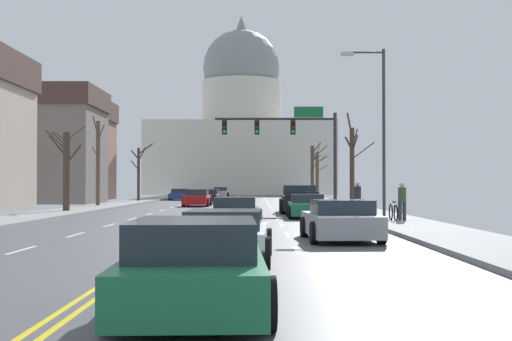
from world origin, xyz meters
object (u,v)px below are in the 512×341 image
object	(u,v)px
sedan_oncoming_01	(208,197)
pedestrian_01	(401,199)
signal_gantry	(290,135)
sedan_near_01	(306,207)
sedan_near_03	(340,221)
sedan_near_04	(224,237)
sedan_oncoming_02	(179,195)
bicycle_parked	(392,212)
pickup_truck_near_00	(299,200)
sedan_oncoming_03	(220,193)
sedan_near_02	(235,212)
street_lamp_right	(377,118)
sedan_near_05	(195,267)
sedan_oncoming_00	(196,198)
pedestrian_00	(357,196)

from	to	relation	value
sedan_oncoming_01	pedestrian_01	bearing A→B (deg)	-71.87
signal_gantry	pedestrian_01	xyz separation A→B (m)	(3.91, -15.30, -3.83)
sedan_near_01	sedan_near_03	bearing A→B (deg)	-89.99
sedan_near_04	sedan_oncoming_02	distance (m)	56.65
sedan_oncoming_01	bicycle_parked	world-z (taller)	sedan_oncoming_01
pickup_truck_near_00	sedan_oncoming_02	size ratio (longest dim) A/B	1.28
sedan_oncoming_03	sedan_near_02	bearing A→B (deg)	-86.41
signal_gantry	street_lamp_right	world-z (taller)	street_lamp_right
signal_gantry	sedan_oncoming_02	xyz separation A→B (m)	(-10.16, 26.78, -4.31)
street_lamp_right	bicycle_parked	xyz separation A→B (m)	(0.31, -1.77, -4.14)
pickup_truck_near_00	pedestrian_01	bearing A→B (deg)	-71.32
pedestrian_01	bicycle_parked	world-z (taller)	pedestrian_01
signal_gantry	sedan_near_05	bearing A→B (deg)	-95.02
pickup_truck_near_00	sedan_oncoming_00	distance (m)	13.78
sedan_near_04	sedan_oncoming_02	size ratio (longest dim) A/B	0.96
signal_gantry	sedan_oncoming_00	world-z (taller)	signal_gantry
sedan_near_04	sedan_oncoming_03	distance (m)	69.07
sedan_near_01	sedan_near_02	bearing A→B (deg)	-117.11
street_lamp_right	sedan_oncoming_02	world-z (taller)	street_lamp_right
sedan_near_03	pedestrian_00	xyz separation A→B (m)	(2.82, 15.45, 0.47)
sedan_near_05	pedestrian_01	xyz separation A→B (m)	(7.00, 19.83, 0.45)
sedan_near_02	pedestrian_01	world-z (taller)	pedestrian_01
sedan_oncoming_00	sedan_oncoming_03	size ratio (longest dim) A/B	1.02
sedan_near_04	sedan_near_03	bearing A→B (deg)	60.03
street_lamp_right	pedestrian_00	xyz separation A→B (m)	(-0.14, 5.25, -3.58)
sedan_oncoming_00	pedestrian_01	distance (m)	25.08
pickup_truck_near_00	sedan_near_02	distance (m)	12.89
sedan_near_03	sedan_oncoming_01	bearing A→B (deg)	99.44
sedan_near_02	sedan_oncoming_03	size ratio (longest dim) A/B	1.00
sedan_oncoming_01	sedan_near_04	bearing A→B (deg)	-85.63
sedan_oncoming_01	sedan_oncoming_03	distance (m)	23.24
sedan_near_04	sedan_oncoming_01	bearing A→B (deg)	94.37
signal_gantry	sedan_near_04	size ratio (longest dim) A/B	1.85
sedan_near_02	sedan_near_04	distance (m)	12.50
sedan_oncoming_00	sedan_oncoming_01	bearing A→B (deg)	88.19
street_lamp_right	sedan_oncoming_03	world-z (taller)	street_lamp_right
sedan_near_05	sedan_oncoming_02	bearing A→B (deg)	96.52
sedan_near_05	sedan_oncoming_01	size ratio (longest dim) A/B	1.00
sedan_near_02	signal_gantry	bearing A→B (deg)	79.62
sedan_oncoming_01	sedan_oncoming_02	distance (m)	11.10
street_lamp_right	sedan_near_03	xyz separation A→B (m)	(-2.96, -10.20, -4.05)
sedan_oncoming_02	bicycle_parked	world-z (taller)	sedan_oncoming_02
sedan_oncoming_02	pedestrian_00	distance (m)	37.61
sedan_near_03	bicycle_parked	world-z (taller)	sedan_near_03
sedan_oncoming_03	street_lamp_right	bearing A→B (deg)	-79.52
sedan_near_01	pedestrian_01	world-z (taller)	pedestrian_01
sedan_near_01	sedan_oncoming_03	distance (m)	50.42
sedan_near_02	sedan_near_05	size ratio (longest dim) A/B	0.94
street_lamp_right	sedan_oncoming_01	xyz separation A→B (m)	(-9.64, 29.99, -4.06)
sedan_oncoming_03	bicycle_parked	size ratio (longest dim) A/B	2.52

